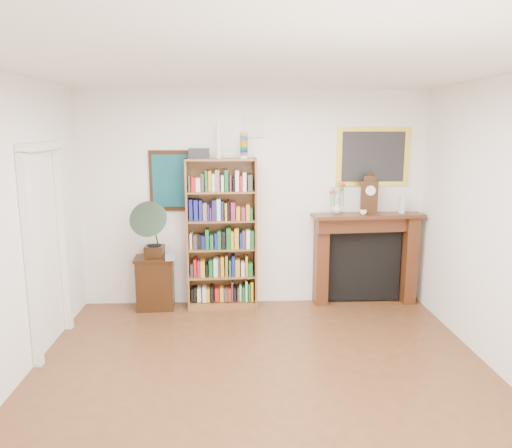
{
  "coord_description": "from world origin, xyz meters",
  "views": [
    {
      "loc": [
        -0.27,
        -3.96,
        2.31
      ],
      "look_at": [
        -0.01,
        1.6,
        1.24
      ],
      "focal_mm": 35.0,
      "sensor_mm": 36.0,
      "label": 1
    }
  ],
  "objects": [
    {
      "name": "room",
      "position": [
        0.0,
        0.0,
        1.4
      ],
      "size": [
        4.51,
        5.01,
        2.81
      ],
      "color": "#513318",
      "rests_on": "ground"
    },
    {
      "name": "gilt_painting",
      "position": [
        1.55,
        2.48,
        1.95
      ],
      "size": [
        0.95,
        0.04,
        0.75
      ],
      "color": "yellow",
      "rests_on": "back_wall"
    },
    {
      "name": "fireplace",
      "position": [
        1.48,
        2.39,
        0.72
      ],
      "size": [
        1.47,
        0.47,
        1.22
      ],
      "rotation": [
        0.0,
        0.0,
        0.09
      ],
      "color": "#44200F",
      "rests_on": "floor"
    },
    {
      "name": "bottle_left",
      "position": [
        1.93,
        2.34,
        1.34
      ],
      "size": [
        0.07,
        0.07,
        0.24
      ],
      "primitive_type": "cylinder",
      "color": "silver",
      "rests_on": "fireplace"
    },
    {
      "name": "door_casing",
      "position": [
        -2.21,
        1.2,
        1.26
      ],
      "size": [
        0.08,
        1.02,
        2.17
      ],
      "color": "white",
      "rests_on": "left_wall"
    },
    {
      "name": "mantel_clock",
      "position": [
        1.48,
        2.33,
        1.46
      ],
      "size": [
        0.23,
        0.15,
        0.5
      ],
      "rotation": [
        0.0,
        0.0,
        -0.18
      ],
      "color": "black",
      "rests_on": "fireplace"
    },
    {
      "name": "bottle_right",
      "position": [
        1.92,
        2.38,
        1.32
      ],
      "size": [
        0.06,
        0.06,
        0.2
      ],
      "primitive_type": "cylinder",
      "color": "silver",
      "rests_on": "fireplace"
    },
    {
      "name": "small_picture",
      "position": [
        0.0,
        2.48,
        2.35
      ],
      "size": [
        0.26,
        0.04,
        0.3
      ],
      "color": "white",
      "rests_on": "back_wall"
    },
    {
      "name": "gramophone",
      "position": [
        -1.28,
        2.2,
        1.11
      ],
      "size": [
        0.49,
        0.59,
        0.75
      ],
      "rotation": [
        0.0,
        0.0,
        -0.06
      ],
      "color": "black",
      "rests_on": "side_cabinet"
    },
    {
      "name": "flower_vase",
      "position": [
        1.07,
        2.36,
        1.3
      ],
      "size": [
        0.19,
        0.19,
        0.15
      ],
      "primitive_type": "imported",
      "rotation": [
        0.0,
        0.0,
        -0.42
      ],
      "color": "silver",
      "rests_on": "fireplace"
    },
    {
      "name": "teacup",
      "position": [
        1.39,
        2.26,
        1.26
      ],
      "size": [
        0.12,
        0.12,
        0.07
      ],
      "primitive_type": "imported",
      "rotation": [
        0.0,
        0.0,
        -0.37
      ],
      "color": "white",
      "rests_on": "fireplace"
    },
    {
      "name": "teal_poster",
      "position": [
        -1.05,
        2.48,
        1.65
      ],
      "size": [
        0.58,
        0.04,
        0.78
      ],
      "color": "black",
      "rests_on": "back_wall"
    },
    {
      "name": "side_cabinet",
      "position": [
        -1.28,
        2.3,
        0.34
      ],
      "size": [
        0.52,
        0.39,
        0.69
      ],
      "primitive_type": "cube",
      "rotation": [
        0.0,
        0.0,
        0.05
      ],
      "color": "black",
      "rests_on": "floor"
    },
    {
      "name": "cd_stack",
      "position": [
        -1.06,
        2.14,
        0.73
      ],
      "size": [
        0.13,
        0.13,
        0.08
      ],
      "primitive_type": "cube",
      "rotation": [
        0.0,
        0.0,
        0.09
      ],
      "color": "#ABAAB7",
      "rests_on": "side_cabinet"
    },
    {
      "name": "bookshelf",
      "position": [
        -0.42,
        2.32,
        1.09
      ],
      "size": [
        0.91,
        0.36,
        2.24
      ],
      "rotation": [
        0.0,
        0.0,
        0.05
      ],
      "color": "brown",
      "rests_on": "floor"
    }
  ]
}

